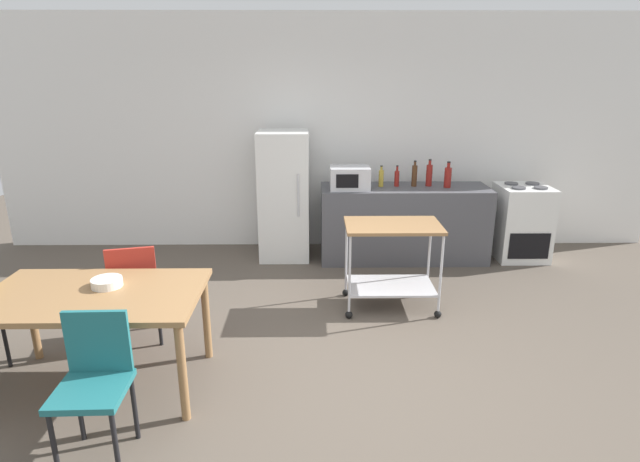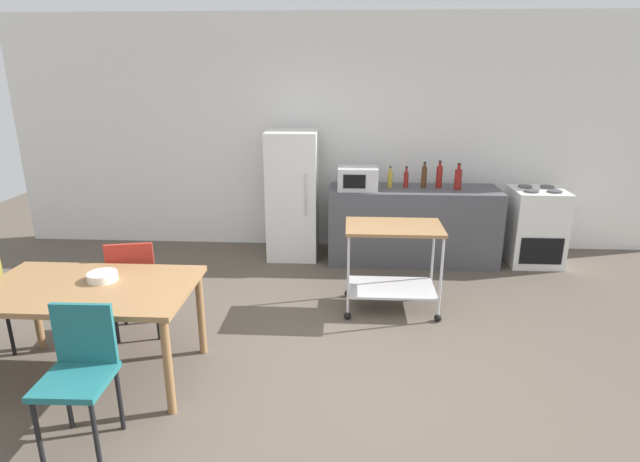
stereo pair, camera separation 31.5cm
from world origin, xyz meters
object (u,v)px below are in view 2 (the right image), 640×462
chair_red (135,281)px  bottle_soy_sauce (406,179)px  dining_table (89,296)px  bottle_wine (390,179)px  chair_teal (79,368)px  bottle_hot_sauce (439,176)px  bottle_olive_oil (424,177)px  kitchen_cart (393,253)px  fruit_bowl (102,277)px  refrigerator (293,195)px  stove_oven (535,226)px  microwave (358,178)px  bottle_vinegar (458,179)px

chair_red → bottle_soy_sauce: size_ratio=3.54×
dining_table → bottle_wine: (2.35, 2.69, 0.33)m
bottle_wine → chair_teal: bearing=-121.9°
dining_table → bottle_hot_sauce: size_ratio=4.67×
bottle_soy_sauce → bottle_olive_oil: size_ratio=0.82×
kitchen_cart → dining_table: bearing=-150.5°
dining_table → bottle_hot_sauce: (2.93, 2.71, 0.37)m
chair_red → fruit_bowl: size_ratio=4.11×
refrigerator → bottle_hot_sauce: (1.74, -0.03, 0.26)m
dining_table → stove_oven: stove_oven is taller
refrigerator → bottle_wine: refrigerator is taller
refrigerator → bottle_soy_sauce: bearing=-2.1°
microwave → fruit_bowl: 3.12m
stove_oven → kitchen_cart: bearing=-142.6°
stove_oven → bottle_hot_sauce: 1.30m
microwave → bottle_wine: size_ratio=1.82×
kitchen_cart → bottle_vinegar: bottle_vinegar is taller
refrigerator → bottle_vinegar: size_ratio=5.04×
dining_table → stove_oven: (4.09, 2.67, -0.22)m
chair_teal → chair_red: 1.34m
microwave → bottle_olive_oil: (0.78, 0.14, 0.00)m
chair_red → fruit_bowl: (0.00, -0.54, 0.26)m
bottle_olive_oil → fruit_bowl: 3.74m
kitchen_cart → bottle_wine: 1.46m
bottle_hot_sauce → bottle_vinegar: bearing=-21.9°
stove_oven → bottle_wine: bottle_wine is taller
chair_red → bottle_wine: 3.11m
refrigerator → bottle_vinegar: bearing=-3.4°
bottle_olive_oil → fruit_bowl: size_ratio=1.42×
dining_table → refrigerator: (1.19, 2.75, 0.10)m
dining_table → microwave: 3.25m
chair_red → fruit_bowl: chair_red is taller
fruit_bowl → dining_table: bearing=-120.3°
microwave → chair_teal: bearing=-117.8°
bottle_soy_sauce → bottle_hot_sauce: bearing=2.1°
dining_table → chair_red: bearing=84.7°
dining_table → refrigerator: refrigerator is taller
dining_table → bottle_olive_oil: (2.75, 2.70, 0.36)m
stove_oven → bottle_hot_sauce: size_ratio=2.86×
kitchen_cart → fruit_bowl: size_ratio=4.20×
chair_red → refrigerator: (1.13, 2.11, 0.26)m
kitchen_cart → fruit_bowl: kitchen_cart is taller
bottle_wine → bottle_vinegar: bottle_vinegar is taller
microwave → bottle_wine: microwave is taller
bottle_soy_sauce → bottle_olive_oil: bottle_olive_oil is taller
kitchen_cart → bottle_hot_sauce: size_ratio=2.83×
refrigerator → bottle_soy_sauce: (1.35, -0.05, 0.23)m
chair_teal → refrigerator: 3.56m
fruit_bowl → kitchen_cart: bearing=28.0°
stove_oven → bottle_hot_sauce: (-1.16, 0.05, 0.58)m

